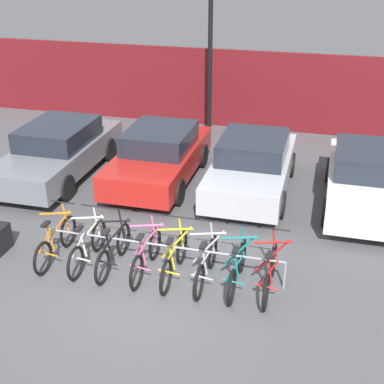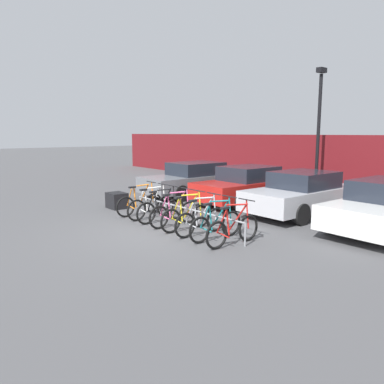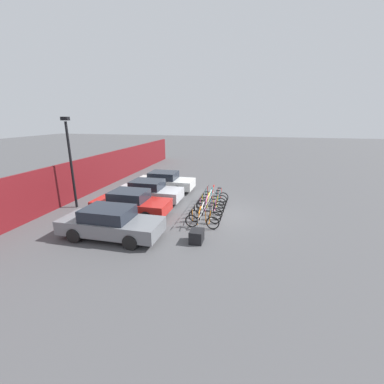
{
  "view_description": "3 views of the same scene",
  "coord_description": "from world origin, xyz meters",
  "px_view_note": "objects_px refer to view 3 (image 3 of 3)",
  "views": [
    {
      "loc": [
        2.8,
        -7.52,
        5.81
      ],
      "look_at": [
        0.22,
        2.23,
        0.96
      ],
      "focal_mm": 50.0,
      "sensor_mm": 36.0,
      "label": 1
    },
    {
      "loc": [
        8.16,
        -5.59,
        2.63
      ],
      "look_at": [
        -0.47,
        1.37,
        0.87
      ],
      "focal_mm": 35.0,
      "sensor_mm": 36.0,
      "label": 2
    },
    {
      "loc": [
        -13.46,
        -1.71,
        5.25
      ],
      "look_at": [
        -0.6,
        1.39,
        1.36
      ],
      "focal_mm": 24.0,
      "sensor_mm": 36.0,
      "label": 3
    }
  ],
  "objects_px": {
    "cargo_crate": "(197,236)",
    "car_silver": "(149,191)",
    "bicycle_white": "(205,216)",
    "bicycle_yellow": "(210,205)",
    "bicycle_orange": "(202,221)",
    "bicycle_teal": "(214,199)",
    "bike_rack": "(207,205)",
    "bicycle_black": "(207,212)",
    "bicycle_red": "(215,196)",
    "car_red": "(131,203)",
    "car_white": "(165,181)",
    "car_grey": "(111,223)",
    "lamp_post": "(70,158)",
    "bicycle_silver": "(212,202)",
    "bicycle_pink": "(209,208)"
  },
  "relations": [
    {
      "from": "cargo_crate",
      "to": "car_silver",
      "type": "bearing_deg",
      "value": 41.67
    },
    {
      "from": "bicycle_white",
      "to": "bicycle_yellow",
      "type": "height_order",
      "value": "same"
    },
    {
      "from": "bicycle_orange",
      "to": "bicycle_teal",
      "type": "relative_size",
      "value": 1.0
    },
    {
      "from": "bike_rack",
      "to": "bicycle_black",
      "type": "height_order",
      "value": "bicycle_black"
    },
    {
      "from": "bicycle_teal",
      "to": "bicycle_red",
      "type": "xyz_separation_m",
      "value": [
        0.59,
        0.0,
        0.0
      ]
    },
    {
      "from": "bicycle_red",
      "to": "car_red",
      "type": "distance_m",
      "value": 5.37
    },
    {
      "from": "bicycle_white",
      "to": "cargo_crate",
      "type": "bearing_deg",
      "value": -177.46
    },
    {
      "from": "bicycle_yellow",
      "to": "bicycle_orange",
      "type": "bearing_deg",
      "value": 178.98
    },
    {
      "from": "bike_rack",
      "to": "bicycle_teal",
      "type": "xyz_separation_m",
      "value": [
        1.51,
        -0.15,
        -0.12
      ]
    },
    {
      "from": "car_white",
      "to": "car_grey",
      "type": "bearing_deg",
      "value": -178.53
    },
    {
      "from": "bicycle_red",
      "to": "cargo_crate",
      "type": "bearing_deg",
      "value": -177.73
    },
    {
      "from": "bicycle_red",
      "to": "lamp_post",
      "type": "distance_m",
      "value": 8.9
    },
    {
      "from": "bike_rack",
      "to": "car_silver",
      "type": "bearing_deg",
      "value": 74.26
    },
    {
      "from": "bicycle_white",
      "to": "bicycle_silver",
      "type": "xyz_separation_m",
      "value": [
        2.37,
        0.0,
        0.0
      ]
    },
    {
      "from": "bicycle_yellow",
      "to": "car_silver",
      "type": "distance_m",
      "value": 4.2
    },
    {
      "from": "car_grey",
      "to": "car_red",
      "type": "distance_m",
      "value": 2.71
    },
    {
      "from": "car_white",
      "to": "car_red",
      "type": "bearing_deg",
      "value": 178.51
    },
    {
      "from": "bike_rack",
      "to": "car_grey",
      "type": "bearing_deg",
      "value": 137.56
    },
    {
      "from": "car_white",
      "to": "cargo_crate",
      "type": "relative_size",
      "value": 6.02
    },
    {
      "from": "bike_rack",
      "to": "cargo_crate",
      "type": "height_order",
      "value": "bike_rack"
    },
    {
      "from": "bicycle_teal",
      "to": "lamp_post",
      "type": "height_order",
      "value": "lamp_post"
    },
    {
      "from": "bike_rack",
      "to": "bicycle_black",
      "type": "xyz_separation_m",
      "value": [
        -0.9,
        -0.15,
        -0.12
      ]
    },
    {
      "from": "bicycle_black",
      "to": "bicycle_silver",
      "type": "bearing_deg",
      "value": 3.46
    },
    {
      "from": "car_white",
      "to": "lamp_post",
      "type": "relative_size",
      "value": 0.8
    },
    {
      "from": "bicycle_black",
      "to": "car_silver",
      "type": "distance_m",
      "value": 4.59
    },
    {
      "from": "bicycle_red",
      "to": "car_silver",
      "type": "distance_m",
      "value": 4.24
    },
    {
      "from": "bicycle_red",
      "to": "car_silver",
      "type": "height_order",
      "value": "car_silver"
    },
    {
      "from": "bike_rack",
      "to": "bicycle_orange",
      "type": "xyz_separation_m",
      "value": [
        -2.11,
        -0.15,
        -0.12
      ]
    },
    {
      "from": "bicycle_red",
      "to": "car_white",
      "type": "height_order",
      "value": "car_white"
    },
    {
      "from": "bicycle_pink",
      "to": "car_silver",
      "type": "bearing_deg",
      "value": 70.15
    },
    {
      "from": "bicycle_pink",
      "to": "car_white",
      "type": "bearing_deg",
      "value": 42.66
    },
    {
      "from": "car_white",
      "to": "bicycle_red",
      "type": "bearing_deg",
      "value": -113.69
    },
    {
      "from": "lamp_post",
      "to": "bicycle_yellow",
      "type": "bearing_deg",
      "value": -81.47
    },
    {
      "from": "bicycle_silver",
      "to": "car_white",
      "type": "relative_size",
      "value": 0.41
    },
    {
      "from": "bicycle_teal",
      "to": "bicycle_white",
      "type": "bearing_deg",
      "value": 176.88
    },
    {
      "from": "bicycle_orange",
      "to": "bicycle_yellow",
      "type": "xyz_separation_m",
      "value": [
        2.43,
        0.0,
        0.0
      ]
    },
    {
      "from": "bicycle_yellow",
      "to": "car_silver",
      "type": "bearing_deg",
      "value": 78.05
    },
    {
      "from": "bicycle_black",
      "to": "car_grey",
      "type": "xyz_separation_m",
      "value": [
        -3.1,
        3.8,
        0.31
      ]
    },
    {
      "from": "car_grey",
      "to": "bicycle_teal",
      "type": "bearing_deg",
      "value": -34.62
    },
    {
      "from": "bicycle_white",
      "to": "car_silver",
      "type": "relative_size",
      "value": 0.41
    },
    {
      "from": "car_red",
      "to": "bicycle_yellow",
      "type": "bearing_deg",
      "value": -68.54
    },
    {
      "from": "car_grey",
      "to": "cargo_crate",
      "type": "xyz_separation_m",
      "value": [
        0.42,
        -3.86,
        -0.42
      ]
    },
    {
      "from": "bicycle_silver",
      "to": "cargo_crate",
      "type": "bearing_deg",
      "value": -175.27
    },
    {
      "from": "car_white",
      "to": "lamp_post",
      "type": "xyz_separation_m",
      "value": [
        -4.73,
        3.97,
        2.28
      ]
    },
    {
      "from": "bike_rack",
      "to": "bicycle_yellow",
      "type": "height_order",
      "value": "bicycle_yellow"
    },
    {
      "from": "bicycle_yellow",
      "to": "car_silver",
      "type": "height_order",
      "value": "car_silver"
    },
    {
      "from": "bicycle_black",
      "to": "bicycle_pink",
      "type": "height_order",
      "value": "same"
    },
    {
      "from": "car_red",
      "to": "car_white",
      "type": "height_order",
      "value": "same"
    },
    {
      "from": "bicycle_pink",
      "to": "bicycle_red",
      "type": "height_order",
      "value": "same"
    },
    {
      "from": "bicycle_teal",
      "to": "bicycle_yellow",
      "type": "bearing_deg",
      "value": 176.88
    }
  ]
}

